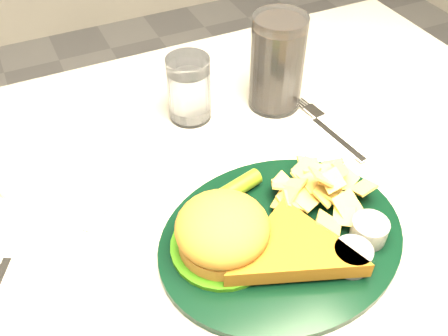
# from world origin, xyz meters

# --- Properties ---
(table) EXTENTS (1.20, 0.80, 0.75)m
(table) POSITION_xyz_m (0.00, 0.00, 0.38)
(table) COLOR #AAA69A
(table) RESTS_ON ground
(dinner_plate) EXTENTS (0.34, 0.29, 0.07)m
(dinner_plate) POSITION_xyz_m (0.06, -0.11, 0.79)
(dinner_plate) COLOR black
(dinner_plate) RESTS_ON table
(water_glass) EXTENTS (0.09, 0.09, 0.11)m
(water_glass) POSITION_xyz_m (0.05, 0.18, 0.80)
(water_glass) COLOR white
(water_glass) RESTS_ON table
(cola_glass) EXTENTS (0.09, 0.09, 0.16)m
(cola_glass) POSITION_xyz_m (0.19, 0.15, 0.83)
(cola_glass) COLOR black
(cola_glass) RESTS_ON table
(fork_napkin) EXTENTS (0.13, 0.16, 0.01)m
(fork_napkin) POSITION_xyz_m (0.23, 0.03, 0.76)
(fork_napkin) COLOR white
(fork_napkin) RESTS_ON table
(ramekin) EXTENTS (0.05, 0.05, 0.03)m
(ramekin) POSITION_xyz_m (-0.23, 0.13, 0.76)
(ramekin) COLOR white
(ramekin) RESTS_ON table
(wrapped_straw) EXTENTS (0.22, 0.19, 0.01)m
(wrapped_straw) POSITION_xyz_m (-0.07, 0.08, 0.75)
(wrapped_straw) COLOR silver
(wrapped_straw) RESTS_ON table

